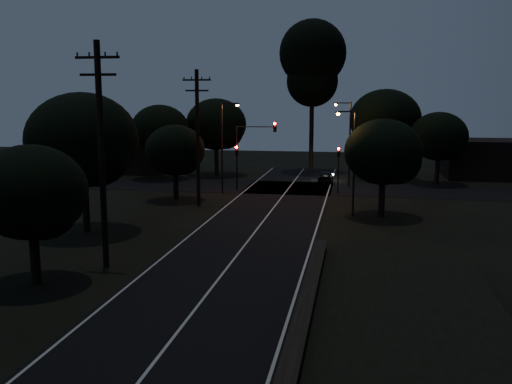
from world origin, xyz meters
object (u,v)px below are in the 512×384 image
(signal_right, at_px, (338,161))
(signal_mast, at_px, (255,143))
(utility_pole_far, at_px, (198,135))
(streetlight_c, at_px, (352,155))
(utility_pole_mid, at_px, (101,152))
(streetlight_a, at_px, (224,141))
(tall_pine, at_px, (312,62))
(streetlight_b, at_px, (348,138))
(signal_left, at_px, (237,159))
(car, at_px, (326,177))

(signal_right, relative_size, signal_mast, 0.66)
(utility_pole_far, relative_size, streetlight_c, 1.40)
(utility_pole_mid, height_order, utility_pole_far, utility_pole_mid)
(streetlight_c, bearing_deg, utility_pole_far, 170.40)
(streetlight_a, distance_m, streetlight_c, 13.72)
(tall_pine, bearing_deg, utility_pole_mid, -99.93)
(utility_pole_far, distance_m, streetlight_c, 12.05)
(signal_mast, bearing_deg, streetlight_c, -48.81)
(streetlight_b, relative_size, streetlight_c, 1.07)
(signal_right, height_order, streetlight_b, streetlight_b)
(signal_left, relative_size, streetlight_b, 0.51)
(signal_mast, bearing_deg, utility_pole_mid, -97.04)
(streetlight_c, distance_m, car, 16.64)
(streetlight_b, bearing_deg, car, 136.50)
(signal_right, xyz_separation_m, streetlight_b, (0.71, 4.01, 1.80))
(utility_pole_mid, relative_size, car, 3.16)
(signal_mast, relative_size, streetlight_c, 0.83)
(signal_right, xyz_separation_m, streetlight_a, (-9.91, -1.99, 1.80))
(signal_right, bearing_deg, streetlight_b, 80.00)
(signal_mast, distance_m, streetlight_a, 3.13)
(utility_pole_mid, distance_m, signal_right, 27.30)
(utility_pole_mid, xyz_separation_m, signal_right, (10.60, 24.99, -2.90))
(signal_right, bearing_deg, signal_left, 180.00)
(tall_pine, distance_m, car, 14.97)
(signal_left, height_order, car, signal_left)
(streetlight_a, height_order, car, streetlight_a)
(streetlight_b, xyz_separation_m, car, (-2.11, 2.00, -4.04))
(utility_pole_far, bearing_deg, signal_mast, 68.89)
(utility_pole_mid, height_order, streetlight_b, utility_pole_mid)
(utility_pole_far, bearing_deg, streetlight_b, 46.70)
(signal_right, bearing_deg, car, 103.11)
(signal_mast, relative_size, streetlight_a, 0.78)
(utility_pole_mid, xyz_separation_m, streetlight_b, (11.31, 29.00, -1.10))
(utility_pole_far, xyz_separation_m, streetlight_b, (11.31, 12.00, -0.85))
(signal_mast, bearing_deg, signal_right, -0.03)
(streetlight_b, bearing_deg, signal_left, -157.95)
(utility_pole_far, xyz_separation_m, signal_right, (10.60, 7.99, -2.65))
(tall_pine, height_order, streetlight_a, tall_pine)
(streetlight_a, xyz_separation_m, streetlight_c, (11.14, -8.00, -0.29))
(signal_left, distance_m, streetlight_a, 2.77)
(tall_pine, bearing_deg, utility_pole_far, -106.93)
(utility_pole_mid, relative_size, signal_left, 2.68)
(signal_mast, distance_m, streetlight_b, 9.15)
(signal_left, height_order, streetlight_b, streetlight_b)
(streetlight_a, distance_m, car, 12.36)
(signal_left, distance_m, signal_right, 9.20)
(utility_pole_mid, height_order, car, utility_pole_mid)
(tall_pine, xyz_separation_m, streetlight_c, (4.83, -25.00, -8.00))
(signal_mast, bearing_deg, car, 44.50)
(utility_pole_far, distance_m, car, 17.45)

